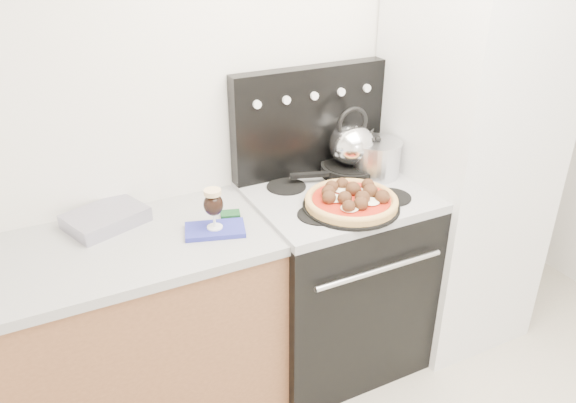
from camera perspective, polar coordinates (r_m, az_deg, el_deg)
room_shell at (r=1.70m, az=18.62°, el=-1.41°), size 3.52×3.01×2.52m
base_cabinet at (r=2.50m, az=-18.69°, el=-14.12°), size 1.45×0.60×0.86m
countertop at (r=2.24m, az=-20.38°, el=-5.39°), size 1.48×0.63×0.04m
stove_body at (r=2.75m, az=4.64°, el=-8.05°), size 0.76×0.65×0.88m
cooktop at (r=2.52m, az=5.03°, el=0.53°), size 0.76×0.65×0.04m
backguard at (r=2.63m, az=2.14°, el=8.22°), size 0.76×0.08×0.50m
fridge at (r=2.88m, az=17.36°, el=4.01°), size 0.64×0.68×1.90m
foil_sheet at (r=2.38m, az=-18.03°, el=-1.60°), size 0.36×0.31×0.06m
oven_mitt at (r=2.24m, az=-7.42°, el=-2.87°), size 0.26×0.20×0.02m
beer_glass at (r=2.20m, az=-7.57°, el=-0.73°), size 0.10×0.10×0.17m
pizza_pan at (r=2.38m, az=6.42°, el=-0.46°), size 0.51×0.51×0.01m
pizza at (r=2.37m, az=6.46°, el=0.27°), size 0.41×0.41×0.06m
skillet at (r=2.68m, az=6.33°, el=3.28°), size 0.35×0.35×0.05m
tea_kettle at (r=2.63m, az=6.49°, el=6.12°), size 0.27×0.27×0.24m
stock_pot at (r=2.67m, az=8.96°, el=4.24°), size 0.23×0.23×0.16m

